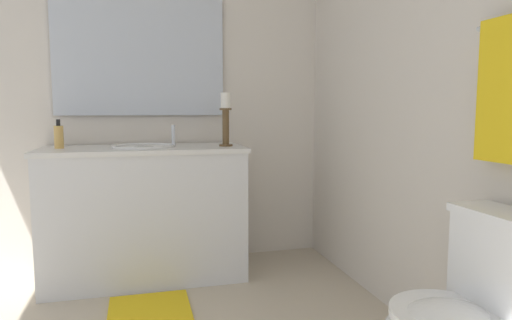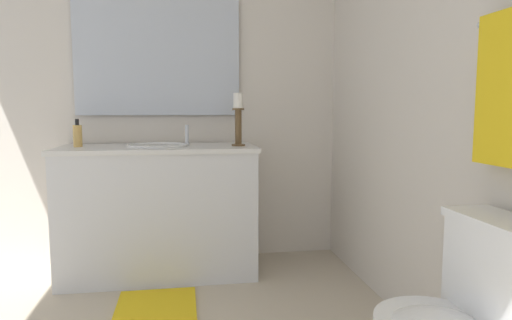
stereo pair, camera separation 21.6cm
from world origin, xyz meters
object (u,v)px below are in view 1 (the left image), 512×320
at_px(sink_basin, 144,153).
at_px(towel_near_vanity, 509,90).
at_px(mirror, 141,56).
at_px(candle_holder_tall, 226,118).
at_px(soap_bottle, 59,136).
at_px(bath_mat, 150,317).
at_px(vanity_cabinet, 145,213).

height_order(sink_basin, towel_near_vanity, towel_near_vanity).
distance_m(mirror, candle_holder_tall, 0.76).
bearing_deg(sink_basin, towel_near_vanity, 37.02).
xyz_separation_m(candle_holder_tall, soap_bottle, (-0.09, -1.03, -0.11)).
distance_m(mirror, soap_bottle, 0.78).
height_order(towel_near_vanity, bath_mat, towel_near_vanity).
bearing_deg(candle_holder_tall, vanity_cabinet, -97.00).
height_order(vanity_cabinet, sink_basin, sink_basin).
distance_m(candle_holder_tall, towel_near_vanity, 1.74).
xyz_separation_m(sink_basin, mirror, (-0.28, -0.00, 0.65)).
distance_m(vanity_cabinet, towel_near_vanity, 2.19).
bearing_deg(mirror, vanity_cabinet, -0.01).
bearing_deg(soap_bottle, mirror, 116.73).
height_order(vanity_cabinet, candle_holder_tall, candle_holder_tall).
xyz_separation_m(soap_bottle, bath_mat, (0.65, 0.51, -0.93)).
height_order(mirror, soap_bottle, mirror).
bearing_deg(mirror, soap_bottle, -63.27).
relative_size(mirror, soap_bottle, 6.37).
height_order(mirror, candle_holder_tall, mirror).
bearing_deg(candle_holder_tall, soap_bottle, -94.93).
xyz_separation_m(vanity_cabinet, bath_mat, (0.62, 0.00, -0.42)).
height_order(vanity_cabinet, towel_near_vanity, towel_near_vanity).
relative_size(mirror, bath_mat, 1.91).
height_order(mirror, bath_mat, mirror).
bearing_deg(vanity_cabinet, soap_bottle, -92.78).
xyz_separation_m(candle_holder_tall, towel_near_vanity, (1.58, 0.72, 0.12)).
distance_m(candle_holder_tall, bath_mat, 1.30).
height_order(vanity_cabinet, soap_bottle, soap_bottle).
distance_m(vanity_cabinet, mirror, 1.08).
bearing_deg(bath_mat, towel_near_vanity, 50.59).
bearing_deg(mirror, bath_mat, -0.00).
relative_size(sink_basin, candle_holder_tall, 1.16).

